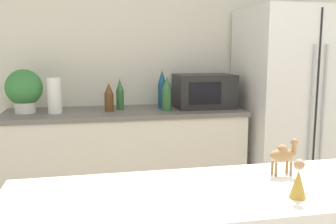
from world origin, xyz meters
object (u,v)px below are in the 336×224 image
back_bottle_2 (167,94)px  wise_man_figurine_blue (298,181)px  potted_plant (24,89)px  back_bottle_3 (120,95)px  microwave (204,91)px  refrigerator (291,111)px  camel_figurine (283,154)px  paper_towel_roll (54,96)px  back_bottle_0 (162,89)px  back_bottle_1 (109,97)px

back_bottle_2 → wise_man_figurine_blue: back_bottle_2 is taller
potted_plant → back_bottle_3: (0.73, 0.03, -0.06)m
back_bottle_2 → back_bottle_3: bearing=157.9°
microwave → back_bottle_2: bearing=-161.2°
refrigerator → camel_figurine: refrigerator is taller
paper_towel_roll → back_bottle_3: paper_towel_roll is taller
camel_figurine → potted_plant: bearing=123.2°
camel_figurine → wise_man_figurine_blue: bearing=-107.3°
microwave → back_bottle_0: size_ratio=1.48×
back_bottle_1 → refrigerator: bearing=-1.8°
wise_man_figurine_blue → paper_towel_roll: bearing=114.4°
back_bottle_0 → back_bottle_1: 0.46m
back_bottle_3 → camel_figurine: bearing=-76.3°
paper_towel_roll → back_bottle_0: (0.86, 0.11, 0.02)m
potted_plant → back_bottle_0: (1.08, 0.05, -0.03)m
refrigerator → back_bottle_2: 1.11m
back_bottle_1 → back_bottle_2: back_bottle_2 is taller
back_bottle_3 → refrigerator: bearing=-5.2°
refrigerator → microwave: refrigerator is taller
potted_plant → camel_figurine: potted_plant is taller
back_bottle_3 → wise_man_figurine_blue: back_bottle_3 is taller
paper_towel_roll → back_bottle_1: 0.41m
back_bottle_2 → wise_man_figurine_blue: 1.91m
back_bottle_2 → camel_figurine: back_bottle_2 is taller
back_bottle_0 → camel_figurine: bearing=-87.1°
back_bottle_2 → back_bottle_3: size_ratio=1.11×
back_bottle_1 → wise_man_figurine_blue: bearing=-76.4°
paper_towel_roll → camel_figurine: (0.95, -1.74, -0.04)m
potted_plant → microwave: bearing=0.1°
refrigerator → microwave: size_ratio=3.61×
camel_figurine → back_bottle_0: bearing=92.9°
back_bottle_1 → wise_man_figurine_blue: (0.47, -1.97, -0.04)m
camel_figurine → wise_man_figurine_blue: camel_figurine is taller
back_bottle_0 → back_bottle_2: (0.01, -0.16, -0.02)m
wise_man_figurine_blue → back_bottle_0: bearing=90.8°
potted_plant → back_bottle_0: bearing=2.5°
back_bottle_3 → back_bottle_1: bearing=-137.9°
back_bottle_3 → camel_figurine: 1.89m
potted_plant → back_bottle_1: potted_plant is taller
refrigerator → back_bottle_1: 1.56m
back_bottle_0 → paper_towel_roll: bearing=-172.4°
paper_towel_roll → back_bottle_1: (0.41, 0.01, -0.03)m
back_bottle_2 → back_bottle_3: 0.39m
paper_towel_roll → wise_man_figurine_blue: paper_towel_roll is taller
microwave → back_bottle_0: back_bottle_0 is taller
back_bottle_2 → microwave: bearing=18.8°
potted_plant → back_bottle_2: 1.10m
back_bottle_0 → back_bottle_3: (-0.35, -0.02, -0.03)m
back_bottle_2 → back_bottle_1: bearing=172.2°
back_bottle_0 → back_bottle_3: bearing=-177.5°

